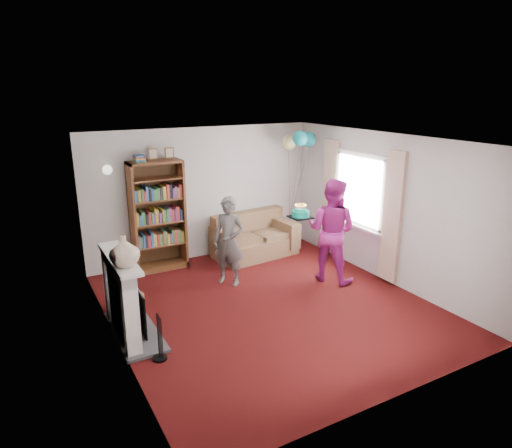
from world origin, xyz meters
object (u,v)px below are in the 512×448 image
person_magenta (331,230)px  birthday_cake (300,214)px  sofa (254,239)px  bookcase (157,217)px  person_striped (229,241)px

person_magenta → birthday_cake: (-0.50, 0.20, 0.31)m
sofa → bookcase: bearing=166.8°
sofa → person_magenta: bearing=-77.4°
bookcase → person_striped: bearing=-56.8°
bookcase → person_magenta: bearing=-38.9°
sofa → person_striped: 1.50m
sofa → birthday_cake: 1.73m
person_striped → person_magenta: person_magenta is taller
sofa → person_magenta: person_magenta is taller
person_striped → birthday_cake: person_striped is taller
bookcase → sofa: 1.96m
sofa → person_striped: bearing=-141.1°
bookcase → person_striped: (0.82, -1.25, -0.22)m
person_magenta → birthday_cake: person_magenta is taller
person_magenta → bookcase: bearing=20.7°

